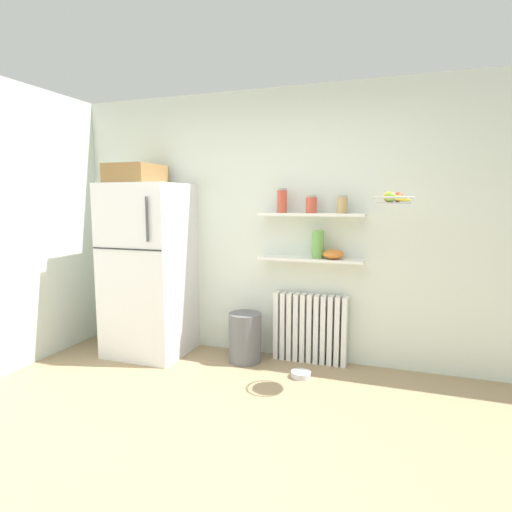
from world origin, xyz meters
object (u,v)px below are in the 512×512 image
radiator (310,328)px  hanging_fruit_basket (393,198)px  storage_jar_2 (342,205)px  storage_jar_0 (282,201)px  storage_jar_1 (311,204)px  pet_food_bowl (301,374)px  refrigerator (148,266)px  trash_bin (245,337)px  shelf_bowl (333,254)px  vase (318,245)px

radiator → hanging_fruit_basket: bearing=-31.7°
storage_jar_2 → hanging_fruit_basket: (0.44, -0.42, 0.05)m
radiator → storage_jar_2: storage_jar_2 is taller
storage_jar_0 → storage_jar_1: bearing=0.0°
storage_jar_0 → hanging_fruit_basket: (1.00, -0.42, 0.02)m
storage_jar_0 → pet_food_bowl: size_ratio=1.28×
refrigerator → pet_food_bowl: (1.60, -0.12, -0.87)m
storage_jar_2 → storage_jar_0: bearing=-180.0°
hanging_fruit_basket → radiator: bearing=148.3°
refrigerator → trash_bin: 1.21m
storage_jar_1 → refrigerator: bearing=-171.5°
radiator → trash_bin: bearing=-161.8°
radiator → pet_food_bowl: 0.49m
radiator → storage_jar_2: bearing=-6.1°
storage_jar_2 → shelf_bowl: bearing=-180.0°
vase → pet_food_bowl: vase is taller
pet_food_bowl → storage_jar_1: bearing=91.1°
refrigerator → storage_jar_2: 1.99m
storage_jar_2 → storage_jar_1: bearing=180.0°
storage_jar_2 → vase: bearing=-180.0°
storage_jar_1 → radiator: bearing=90.0°
vase → shelf_bowl: (0.14, 0.00, -0.08)m
refrigerator → pet_food_bowl: refrigerator is taller
storage_jar_0 → storage_jar_2: (0.56, 0.00, -0.03)m
storage_jar_0 → vase: (0.35, 0.00, -0.40)m
vase → storage_jar_0: bearing=180.0°
storage_jar_1 → trash_bin: bearing=-164.4°
radiator → storage_jar_0: (-0.28, -0.03, 1.21)m
refrigerator → vase: bearing=8.2°
storage_jar_1 → trash_bin: size_ratio=0.34×
storage_jar_2 → radiator: bearing=173.9°
refrigerator → trash_bin: bearing=4.3°
radiator → storage_jar_0: size_ratio=3.07×
vase → hanging_fruit_basket: (0.66, -0.42, 0.42)m
storage_jar_2 → shelf_bowl: (-0.07, -0.00, -0.45)m
shelf_bowl → hanging_fruit_basket: 0.83m
storage_jar_0 → storage_jar_1: size_ratio=1.40×
trash_bin → storage_jar_0: bearing=27.8°
storage_jar_2 → pet_food_bowl: 1.55m
storage_jar_0 → shelf_bowl: size_ratio=1.17×
vase → trash_bin: vase is taller
shelf_bowl → pet_food_bowl: shelf_bowl is taller
radiator → storage_jar_2: (0.28, -0.03, 1.18)m
storage_jar_2 → refrigerator: bearing=-172.7°
storage_jar_2 → hanging_fruit_basket: 0.61m
refrigerator → shelf_bowl: 1.83m
storage_jar_1 → shelf_bowl: bearing=-0.0°
vase → refrigerator: bearing=-171.8°
vase → shelf_bowl: bearing=0.0°
refrigerator → pet_food_bowl: 1.83m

